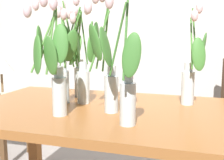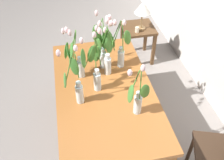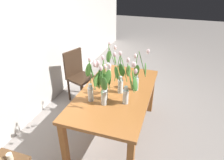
# 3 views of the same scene
# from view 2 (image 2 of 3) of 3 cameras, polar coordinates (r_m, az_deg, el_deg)

# --- Properties ---
(ground_plane) EXTENTS (18.00, 18.00, 0.00)m
(ground_plane) POSITION_cam_2_polar(r_m,az_deg,el_deg) (2.93, -1.46, -12.40)
(ground_plane) COLOR gray
(dining_table) EXTENTS (1.60, 0.90, 0.74)m
(dining_table) POSITION_cam_2_polar(r_m,az_deg,el_deg) (2.43, -1.73, -3.43)
(dining_table) COLOR #A3602D
(dining_table) RESTS_ON ground
(tulip_vase_0) EXTENTS (0.13, 0.18, 0.54)m
(tulip_vase_0) POSITION_cam_2_polar(r_m,az_deg,el_deg) (2.03, 5.79, -4.30)
(tulip_vase_0) COLOR silver
(tulip_vase_0) RESTS_ON dining_table
(tulip_vase_1) EXTENTS (0.28, 0.19, 0.59)m
(tulip_vase_1) POSITION_cam_2_polar(r_m,az_deg,el_deg) (2.46, -2.09, 7.11)
(tulip_vase_1) COLOR silver
(tulip_vase_1) RESTS_ON dining_table
(tulip_vase_2) EXTENTS (0.18, 0.19, 0.55)m
(tulip_vase_2) POSITION_cam_2_polar(r_m,az_deg,el_deg) (2.39, -8.17, 4.56)
(tulip_vase_2) COLOR silver
(tulip_vase_2) RESTS_ON dining_table
(tulip_vase_3) EXTENTS (0.18, 0.24, 0.55)m
(tulip_vase_3) POSITION_cam_2_polar(r_m,az_deg,el_deg) (2.49, 1.57, 7.00)
(tulip_vase_3) COLOR silver
(tulip_vase_3) RESTS_ON dining_table
(tulip_vase_4) EXTENTS (0.17, 0.21, 0.59)m
(tulip_vase_4) POSITION_cam_2_polar(r_m,az_deg,el_deg) (2.24, -3.91, 2.54)
(tulip_vase_4) COLOR silver
(tulip_vase_4) RESTS_ON dining_table
(tulip_vase_5) EXTENTS (0.21, 0.17, 0.58)m
(tulip_vase_5) POSITION_cam_2_polar(r_m,az_deg,el_deg) (2.14, -8.05, -1.29)
(tulip_vase_5) COLOR silver
(tulip_vase_5) RESTS_ON dining_table
(tulip_vase_6) EXTENTS (0.18, 0.22, 0.56)m
(tulip_vase_6) POSITION_cam_2_polar(r_m,az_deg,el_deg) (2.43, -1.16, 6.58)
(tulip_vase_6) COLOR silver
(tulip_vase_6) RESTS_ON dining_table
(side_table) EXTENTS (0.44, 0.44, 0.55)m
(side_table) POSITION_cam_2_polar(r_m,az_deg,el_deg) (3.73, 5.90, 10.25)
(side_table) COLOR brown
(side_table) RESTS_ON ground
(table_lamp) EXTENTS (0.22, 0.22, 0.40)m
(table_lamp) POSITION_cam_2_polar(r_m,az_deg,el_deg) (3.49, 6.94, 15.80)
(table_lamp) COLOR olive
(table_lamp) RESTS_ON side_table
(pillar_candle) EXTENTS (0.06, 0.06, 0.07)m
(pillar_candle) POSITION_cam_2_polar(r_m,az_deg,el_deg) (3.53, 5.69, 11.25)
(pillar_candle) COLOR beige
(pillar_candle) RESTS_ON side_table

